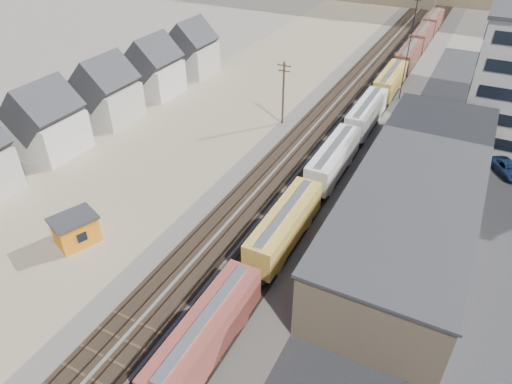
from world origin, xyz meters
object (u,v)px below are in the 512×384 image
at_px(freight_train, 379,96).
at_px(maintenance_shed, 76,230).
at_px(utility_pole_north, 283,92).
at_px(parked_car_blue, 508,169).

distance_m(freight_train, maintenance_shed, 51.43).
distance_m(utility_pole_north, maintenance_shed, 37.16).
distance_m(maintenance_shed, parked_car_blue, 53.96).
xyz_separation_m(maintenance_shed, parked_car_blue, (40.36, 35.81, -0.87)).
relative_size(freight_train, maintenance_shed, 21.86).
bearing_deg(maintenance_shed, utility_pole_north, 78.07).
distance_m(freight_train, utility_pole_north, 16.83).
bearing_deg(utility_pole_north, maintenance_shed, -101.93).
height_order(utility_pole_north, parked_car_blue, utility_pole_north).
bearing_deg(parked_car_blue, freight_train, 116.69).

